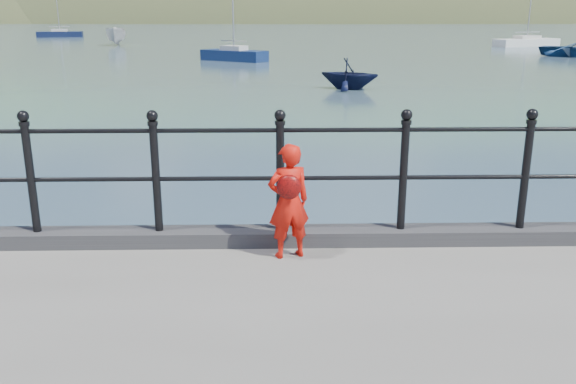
{
  "coord_description": "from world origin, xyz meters",
  "views": [
    {
      "loc": [
        0.55,
        -5.85,
        3.24
      ],
      "look_at": [
        0.67,
        -0.2,
        1.55
      ],
      "focal_mm": 38.0,
      "sensor_mm": 36.0,
      "label": 1
    }
  ],
  "objects_px": {
    "launch_white": "(117,36)",
    "sailboat_port": "(234,56)",
    "sailboat_left": "(60,34)",
    "railing": "(218,164)",
    "sailboat_far": "(526,43)",
    "launch_navy": "(349,74)",
    "child": "(289,201)"
  },
  "relations": [
    {
      "from": "launch_white",
      "to": "sailboat_port",
      "type": "distance_m",
      "value": 22.86
    },
    {
      "from": "launch_white",
      "to": "sailboat_port",
      "type": "height_order",
      "value": "sailboat_port"
    },
    {
      "from": "sailboat_left",
      "to": "launch_white",
      "type": "bearing_deg",
      "value": -69.12
    },
    {
      "from": "railing",
      "to": "sailboat_far",
      "type": "height_order",
      "value": "sailboat_far"
    },
    {
      "from": "launch_white",
      "to": "launch_navy",
      "type": "xyz_separation_m",
      "value": [
        18.37,
        -34.65,
        -0.23
      ]
    },
    {
      "from": "child",
      "to": "sailboat_left",
      "type": "bearing_deg",
      "value": -87.38
    },
    {
      "from": "child",
      "to": "sailboat_port",
      "type": "relative_size",
      "value": 0.16
    },
    {
      "from": "railing",
      "to": "launch_navy",
      "type": "height_order",
      "value": "railing"
    },
    {
      "from": "child",
      "to": "launch_white",
      "type": "relative_size",
      "value": 0.24
    },
    {
      "from": "railing",
      "to": "sailboat_left",
      "type": "bearing_deg",
      "value": 109.6
    },
    {
      "from": "launch_white",
      "to": "sailboat_far",
      "type": "distance_m",
      "value": 39.08
    },
    {
      "from": "launch_white",
      "to": "sailboat_left",
      "type": "distance_m",
      "value": 22.95
    },
    {
      "from": "child",
      "to": "launch_navy",
      "type": "height_order",
      "value": "child"
    },
    {
      "from": "launch_white",
      "to": "sailboat_left",
      "type": "relative_size",
      "value": 0.59
    },
    {
      "from": "sailboat_left",
      "to": "launch_navy",
      "type": "bearing_deg",
      "value": -71.4
    },
    {
      "from": "launch_white",
      "to": "sailboat_port",
      "type": "xyz_separation_m",
      "value": [
        12.49,
        -19.14,
        -0.56
      ]
    },
    {
      "from": "sailboat_left",
      "to": "sailboat_port",
      "type": "bearing_deg",
      "value": -68.33
    },
    {
      "from": "railing",
      "to": "child",
      "type": "bearing_deg",
      "value": -26.78
    },
    {
      "from": "railing",
      "to": "launch_white",
      "type": "distance_m",
      "value": 57.09
    },
    {
      "from": "sailboat_far",
      "to": "sailboat_port",
      "type": "bearing_deg",
      "value": -170.41
    },
    {
      "from": "launch_white",
      "to": "sailboat_left",
      "type": "height_order",
      "value": "sailboat_left"
    },
    {
      "from": "railing",
      "to": "sailboat_port",
      "type": "height_order",
      "value": "sailboat_port"
    },
    {
      "from": "launch_white",
      "to": "launch_navy",
      "type": "distance_m",
      "value": 39.22
    },
    {
      "from": "launch_white",
      "to": "launch_navy",
      "type": "relative_size",
      "value": 1.85
    },
    {
      "from": "launch_navy",
      "to": "sailboat_port",
      "type": "height_order",
      "value": "sailboat_port"
    },
    {
      "from": "child",
      "to": "railing",
      "type": "bearing_deg",
      "value": -44.14
    },
    {
      "from": "railing",
      "to": "launch_navy",
      "type": "bearing_deg",
      "value": 79.62
    },
    {
      "from": "sailboat_left",
      "to": "sailboat_far",
      "type": "distance_m",
      "value": 55.51
    },
    {
      "from": "launch_navy",
      "to": "railing",
      "type": "bearing_deg",
      "value": -165.04
    },
    {
      "from": "sailboat_left",
      "to": "sailboat_far",
      "type": "xyz_separation_m",
      "value": [
        51.0,
        -21.91,
        0.0
      ]
    },
    {
      "from": "launch_white",
      "to": "sailboat_far",
      "type": "height_order",
      "value": "sailboat_far"
    },
    {
      "from": "sailboat_left",
      "to": "sailboat_far",
      "type": "bearing_deg",
      "value": -33.91
    }
  ]
}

